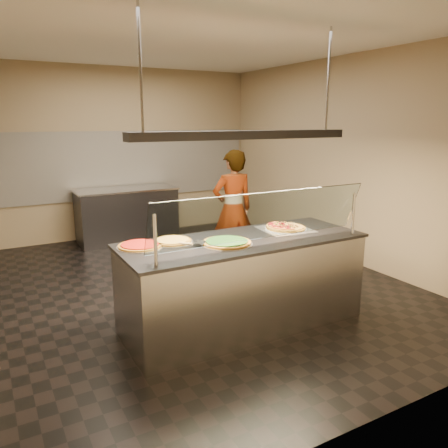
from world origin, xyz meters
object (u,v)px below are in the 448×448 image
half_pizza_sausage (293,226)px  pizza_spinach (227,242)px  pizza_cheese (172,241)px  serving_counter (243,283)px  sneeze_guard (264,216)px  pizza_spatula (191,243)px  heat_lamp_housing (245,135)px  perforated_tray (285,229)px  prep_table (127,215)px  half_pizza_pepperoni (278,227)px  worker (233,209)px  pizza_tomato (140,245)px

half_pizza_sausage → pizza_spinach: bearing=-168.6°
pizza_spinach → pizza_cheese: bearing=144.0°
serving_counter → sneeze_guard: sneeze_guard is taller
half_pizza_sausage → serving_counter: bearing=-170.9°
pizza_spatula → heat_lamp_housing: (0.56, -0.03, 0.99)m
perforated_tray → prep_table: bearing=100.2°
pizza_spatula → heat_lamp_housing: heat_lamp_housing is taller
pizza_spinach → pizza_spatula: size_ratio=1.75×
pizza_spinach → perforated_tray: bearing=12.7°
half_pizza_pepperoni → worker: size_ratio=0.26×
sneeze_guard → prep_table: 4.22m
pizza_spatula → serving_counter: bearing=-3.2°
pizza_spatula → worker: size_ratio=0.17×
pizza_cheese → perforated_tray: bearing=-5.6°
heat_lamp_housing → pizza_tomato: bearing=167.1°
half_pizza_pepperoni → heat_lamp_housing: size_ratio=0.19×
pizza_tomato → half_pizza_sausage: bearing=-3.9°
prep_table → pizza_tomato: bearing=-104.6°
heat_lamp_housing → half_pizza_pepperoni: bearing=12.6°
half_pizza_pepperoni → pizza_cheese: size_ratio=1.11×
pizza_tomato → sneeze_guard: bearing=-29.8°
worker → prep_table: bearing=-61.6°
heat_lamp_housing → half_pizza_sausage: bearing=9.1°
pizza_spinach → heat_lamp_housing: size_ratio=0.22×
prep_table → perforated_tray: bearing=-79.8°
perforated_tray → half_pizza_pepperoni: (-0.10, 0.00, 0.03)m
perforated_tray → heat_lamp_housing: size_ratio=0.24×
half_pizza_sausage → pizza_spinach: size_ratio=0.89×
sneeze_guard → prep_table: sneeze_guard is taller
perforated_tray → pizza_tomato: (-1.60, 0.12, 0.01)m
pizza_spinach → pizza_tomato: 0.82m
sneeze_guard → pizza_cheese: (-0.67, 0.58, -0.28)m
half_pizza_sausage → heat_lamp_housing: size_ratio=0.19×
pizza_cheese → pizza_spatula: 0.23m
half_pizza_pepperoni → serving_counter: bearing=-167.4°
heat_lamp_housing → perforated_tray: bearing=10.5°
sneeze_guard → perforated_tray: size_ratio=3.99×
sneeze_guard → pizza_spatula: sneeze_guard is taller
half_pizza_sausage → pizza_spinach: (-0.94, -0.19, -0.01)m
serving_counter → heat_lamp_housing: (0.00, 0.00, 1.48)m
half_pizza_pepperoni → prep_table: half_pizza_pepperoni is taller
serving_counter → pizza_spatula: size_ratio=8.76×
pizza_tomato → pizza_spatula: bearing=-24.2°
sneeze_guard → pizza_cheese: size_ratio=5.64×
prep_table → pizza_spinach: bearing=-92.6°
perforated_tray → prep_table: perforated_tray is taller
half_pizza_sausage → heat_lamp_housing: heat_lamp_housing is taller
prep_table → worker: (0.94, -2.09, 0.38)m
serving_counter → worker: 1.97m
sneeze_guard → half_pizza_pepperoni: bearing=42.4°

